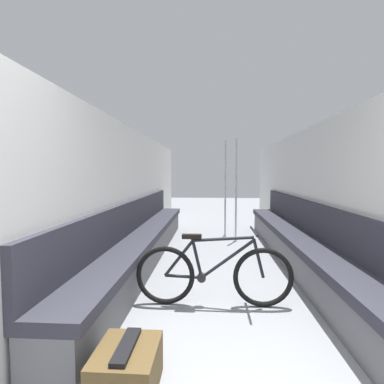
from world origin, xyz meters
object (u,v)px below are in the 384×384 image
at_px(grab_pole_near, 225,190).
at_px(luggage_bag, 127,370).
at_px(bicycle, 213,274).
at_px(grab_pole_far, 236,191).
at_px(bench_seat_row_left, 144,242).
at_px(bench_seat_row_right, 298,244).

bearing_deg(grab_pole_near, luggage_bag, -100.10).
height_order(bicycle, grab_pole_far, grab_pole_far).
xyz_separation_m(bench_seat_row_left, luggage_bag, (0.51, -2.70, -0.17)).
distance_m(bench_seat_row_right, bicycle, 1.92).
distance_m(bench_seat_row_left, luggage_bag, 2.76).
height_order(grab_pole_near, luggage_bag, grab_pole_near).
relative_size(bench_seat_row_right, luggage_bag, 12.20).
bearing_deg(bench_seat_row_left, bench_seat_row_right, 0.00).
bearing_deg(bench_seat_row_left, luggage_bag, -79.38).
height_order(bench_seat_row_right, grab_pole_near, grab_pole_near).
distance_m(bench_seat_row_right, grab_pole_far, 1.81).
bearing_deg(luggage_bag, bicycle, 66.35).
xyz_separation_m(bench_seat_row_left, bicycle, (1.06, -1.45, 0.02)).
distance_m(bicycle, grab_pole_near, 3.46).
relative_size(bench_seat_row_left, bicycle, 3.48).
bearing_deg(grab_pole_near, bench_seat_row_left, -124.52).
xyz_separation_m(bench_seat_row_left, bench_seat_row_right, (2.32, 0.00, 0.00)).
bearing_deg(bicycle, grab_pole_near, 75.74).
xyz_separation_m(bench_seat_row_right, luggage_bag, (-1.81, -2.70, -0.17)).
bearing_deg(bench_seat_row_right, luggage_bag, -123.78).
relative_size(bicycle, grab_pole_far, 0.79).
xyz_separation_m(grab_pole_near, grab_pole_far, (0.19, -0.46, 0.00)).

